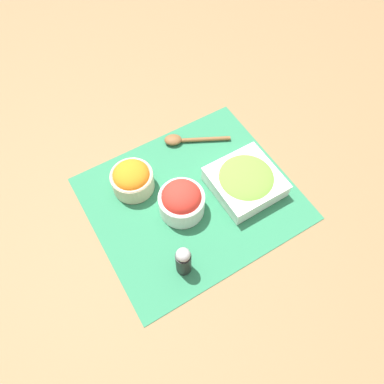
{
  "coord_description": "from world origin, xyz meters",
  "views": [
    {
      "loc": [
        0.26,
        0.43,
        0.87
      ],
      "look_at": [
        0.0,
        0.0,
        0.03
      ],
      "focal_mm": 35.0,
      "sensor_mm": 36.0,
      "label": 1
    }
  ],
  "objects_px": {
    "tomato_bowl": "(182,200)",
    "lettuce_bowl": "(245,181)",
    "wooden_spoon": "(184,140)",
    "pepper_shaker": "(183,261)",
    "carrot_bowl": "(132,178)"
  },
  "relations": [
    {
      "from": "wooden_spoon",
      "to": "pepper_shaker",
      "type": "xyz_separation_m",
      "value": [
        0.2,
        0.33,
        0.04
      ]
    },
    {
      "from": "carrot_bowl",
      "to": "lettuce_bowl",
      "type": "bearing_deg",
      "value": 148.57
    },
    {
      "from": "lettuce_bowl",
      "to": "pepper_shaker",
      "type": "height_order",
      "value": "pepper_shaker"
    },
    {
      "from": "wooden_spoon",
      "to": "carrot_bowl",
      "type": "bearing_deg",
      "value": 18.21
    },
    {
      "from": "carrot_bowl",
      "to": "wooden_spoon",
      "type": "xyz_separation_m",
      "value": [
        -0.2,
        -0.06,
        -0.03
      ]
    },
    {
      "from": "pepper_shaker",
      "to": "carrot_bowl",
      "type": "bearing_deg",
      "value": -90.24
    },
    {
      "from": "pepper_shaker",
      "to": "wooden_spoon",
      "type": "bearing_deg",
      "value": -120.42
    },
    {
      "from": "lettuce_bowl",
      "to": "wooden_spoon",
      "type": "relative_size",
      "value": 0.94
    },
    {
      "from": "lettuce_bowl",
      "to": "tomato_bowl",
      "type": "bearing_deg",
      "value": -9.03
    },
    {
      "from": "lettuce_bowl",
      "to": "wooden_spoon",
      "type": "distance_m",
      "value": 0.23
    },
    {
      "from": "tomato_bowl",
      "to": "carrot_bowl",
      "type": "distance_m",
      "value": 0.15
    },
    {
      "from": "lettuce_bowl",
      "to": "wooden_spoon",
      "type": "height_order",
      "value": "lettuce_bowl"
    },
    {
      "from": "wooden_spoon",
      "to": "pepper_shaker",
      "type": "relative_size",
      "value": 1.76
    },
    {
      "from": "lettuce_bowl",
      "to": "pepper_shaker",
      "type": "relative_size",
      "value": 1.65
    },
    {
      "from": "tomato_bowl",
      "to": "lettuce_bowl",
      "type": "relative_size",
      "value": 0.69
    }
  ]
}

